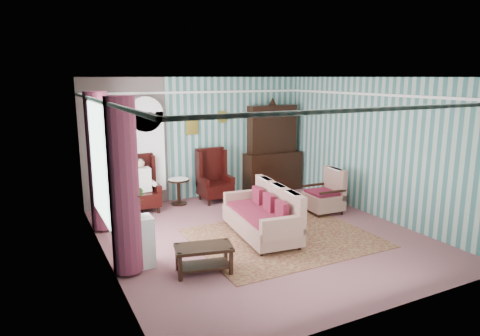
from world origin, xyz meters
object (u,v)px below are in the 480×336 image
round_side_table (179,192)px  plant_stand (135,243)px  bookcase (147,158)px  sofa (261,213)px  coffee_table (204,259)px  nest_table (335,194)px  seated_woman (141,185)px  dresser_hutch (273,145)px  wingback_left (141,184)px  floral_armchair (323,193)px  wingback_right (215,176)px

round_side_table → plant_stand: plant_stand is taller
bookcase → sofa: bookcase is taller
coffee_table → nest_table: bearing=24.9°
nest_table → seated_woman: bearing=159.2°
dresser_hutch → wingback_left: bearing=-175.6°
bookcase → floral_armchair: bookcase is taller
seated_woman → wingback_left: bearing=0.0°
dresser_hutch → seated_woman: (-3.50, -0.27, -0.59)m
wingback_left → coffee_table: size_ratio=1.46×
plant_stand → floral_armchair: size_ratio=0.91×
nest_table → plant_stand: size_ratio=0.68×
dresser_hutch → plant_stand: (-4.30, -3.02, -0.78)m
wingback_left → wingback_right: same height
bookcase → plant_stand: size_ratio=2.80×
bookcase → wingback_right: (1.50, -0.39, -0.50)m
dresser_hutch → wingback_right: bearing=-171.2°
nest_table → plant_stand: (-4.87, -1.20, 0.13)m
wingback_left → sofa: size_ratio=0.65×
dresser_hutch → coffee_table: 5.12m
wingback_left → floral_armchair: 3.96m
seated_woman → nest_table: (4.07, -1.55, -0.32)m
bookcase → round_side_table: bookcase is taller
plant_stand → nest_table: bearing=13.8°
wingback_left → plant_stand: 2.87m
floral_armchair → round_side_table: bearing=55.4°
bookcase → floral_armchair: size_ratio=2.55×
round_side_table → plant_stand: (-1.70, -2.90, 0.10)m
wingback_right → wingback_left: bearing=180.0°
dresser_hutch → sofa: 3.43m
round_side_table → dresser_hutch: bearing=2.6°
wingback_left → round_side_table: wingback_left is taller
floral_armchair → coffee_table: size_ratio=1.02×
dresser_hutch → floral_armchair: size_ratio=2.69×
seated_woman → sofa: 2.94m
seated_woman → coffee_table: size_ratio=1.37×
wingback_right → seated_woman: (-1.75, 0.00, -0.04)m
nest_table → plant_stand: 5.02m
plant_stand → dresser_hutch: bearing=35.1°
dresser_hutch → nest_table: bearing=-72.6°
wingback_right → plant_stand: (-2.55, -2.75, -0.22)m
floral_armchair → coffee_table: bearing=117.3°
wingback_left → coffee_table: 3.43m
wingback_right → nest_table: 2.81m
floral_armchair → plant_stand: bearing=104.8°
seated_woman → floral_armchair: (3.50, -1.85, -0.15)m
dresser_hutch → wingback_left: size_ratio=1.89×
dresser_hutch → floral_armchair: 2.25m
nest_table → sofa: sofa is taller
bookcase → wingback_left: (-0.25, -0.39, -0.50)m
wingback_left → dresser_hutch: bearing=4.4°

